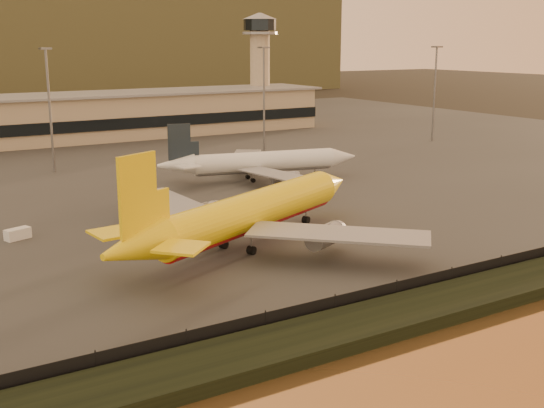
{
  "coord_description": "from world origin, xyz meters",
  "views": [
    {
      "loc": [
        -44.17,
        -63.6,
        26.8
      ],
      "look_at": [
        1.97,
        12.0,
        5.62
      ],
      "focal_mm": 45.0,
      "sensor_mm": 36.0,
      "label": 1
    }
  ],
  "objects": [
    {
      "name": "embankment",
      "position": [
        0.0,
        -17.0,
        0.7
      ],
      "size": [
        320.0,
        7.0,
        1.4
      ],
      "primitive_type": "cube",
      "color": "black",
      "rests_on": "ground"
    },
    {
      "name": "dhl_cargo_jet",
      "position": [
        -1.4,
        12.19,
        4.72
      ],
      "size": [
        48.11,
        45.58,
        15.14
      ],
      "rotation": [
        0.0,
        0.0,
        0.42
      ],
      "color": "yellow",
      "rests_on": "tarmac"
    },
    {
      "name": "apron_light_masts",
      "position": [
        15.0,
        75.0,
        15.7
      ],
      "size": [
        152.2,
        12.2,
        25.4
      ],
      "color": "slate",
      "rests_on": "tarmac"
    },
    {
      "name": "perimeter_fence",
      "position": [
        0.0,
        -13.0,
        1.3
      ],
      "size": [
        300.0,
        0.05,
        2.2
      ],
      "primitive_type": "cube",
      "color": "black",
      "rests_on": "tarmac"
    },
    {
      "name": "tarmac",
      "position": [
        0.0,
        95.0,
        0.1
      ],
      "size": [
        320.0,
        220.0,
        0.2
      ],
      "primitive_type": "cube",
      "color": "#2D2D2D",
      "rests_on": "ground"
    },
    {
      "name": "white_narrowbody_jet",
      "position": [
        22.49,
        49.83,
        3.69
      ],
      "size": [
        40.4,
        38.78,
        11.69
      ],
      "rotation": [
        0.0,
        0.0,
        -0.22
      ],
      "color": "white",
      "rests_on": "tarmac"
    },
    {
      "name": "gse_vehicle_yellow",
      "position": [
        23.34,
        32.34,
        1.04
      ],
      "size": [
        3.99,
        2.34,
        1.69
      ],
      "primitive_type": "cube",
      "rotation": [
        0.0,
        0.0,
        0.18
      ],
      "color": "yellow",
      "rests_on": "tarmac"
    },
    {
      "name": "gse_vehicle_white",
      "position": [
        -27.08,
        31.81,
        0.97
      ],
      "size": [
        3.72,
        2.59,
        1.53
      ],
      "primitive_type": "cube",
      "rotation": [
        0.0,
        0.0,
        0.34
      ],
      "color": "white",
      "rests_on": "tarmac"
    },
    {
      "name": "ground",
      "position": [
        0.0,
        0.0,
        0.0
      ],
      "size": [
        900.0,
        900.0,
        0.0
      ],
      "primitive_type": "plane",
      "color": "black",
      "rests_on": "ground"
    },
    {
      "name": "control_tower",
      "position": [
        70.0,
        131.0,
        21.66
      ],
      "size": [
        11.2,
        11.2,
        35.5
      ],
      "color": "tan",
      "rests_on": "tarmac"
    }
  ]
}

